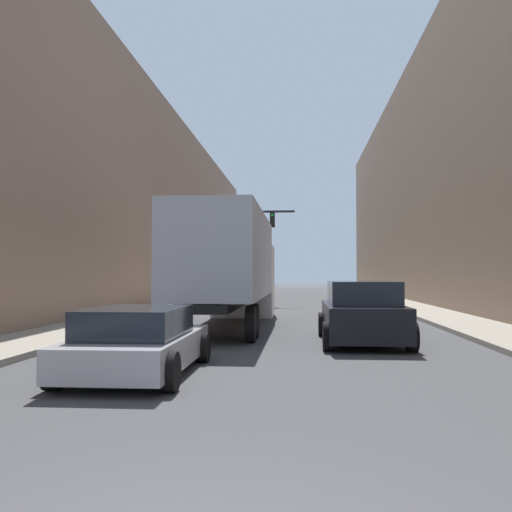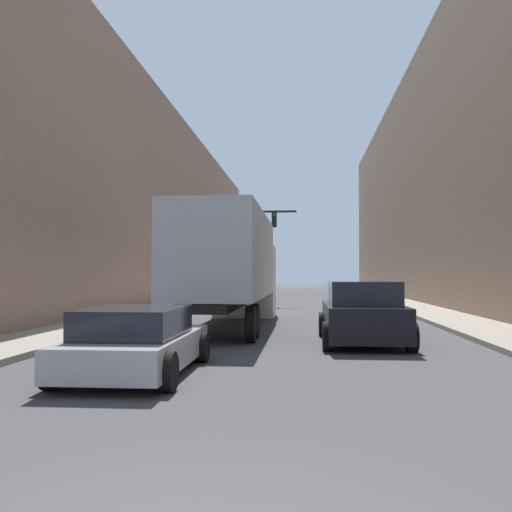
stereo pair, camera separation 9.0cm
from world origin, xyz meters
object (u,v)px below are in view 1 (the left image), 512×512
at_px(semi_truck, 231,264).
at_px(traffic_signal_gantry, 230,235).
at_px(sedan_car, 138,342).
at_px(suv_car, 362,314).

xyz_separation_m(semi_truck, traffic_signal_gantry, (-1.81, 14.40, 2.05)).
distance_m(sedan_car, traffic_signal_gantry, 24.48).
height_order(sedan_car, traffic_signal_gantry, traffic_signal_gantry).
relative_size(semi_truck, traffic_signal_gantry, 1.98).
bearing_deg(traffic_signal_gantry, suv_car, -72.62).
xyz_separation_m(sedan_car, traffic_signal_gantry, (-1.31, 24.17, 3.64)).
height_order(semi_truck, sedan_car, semi_truck).
bearing_deg(traffic_signal_gantry, sedan_car, -86.91).
relative_size(semi_truck, sedan_car, 2.72).
bearing_deg(semi_truck, suv_car, -48.05).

